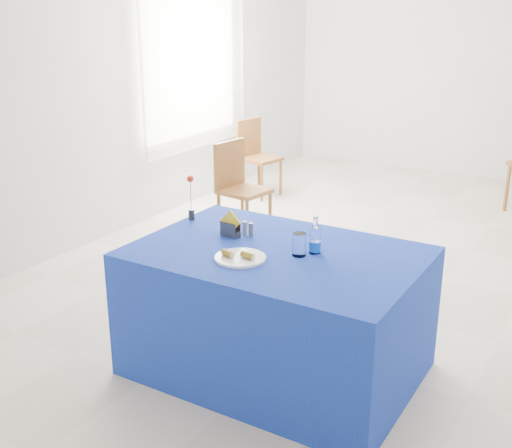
{
  "coord_description": "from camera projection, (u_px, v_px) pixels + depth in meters",
  "views": [
    {
      "loc": [
        1.67,
        -4.77,
        2.06
      ],
      "look_at": [
        -0.06,
        -1.89,
        0.92
      ],
      "focal_mm": 45.0,
      "sensor_mm": 36.0,
      "label": 1
    }
  ],
  "objects": [
    {
      "name": "chair_win_a",
      "position": [
        238.0,
        182.0,
        5.97
      ],
      "size": [
        0.45,
        0.45,
        0.89
      ],
      "rotation": [
        0.0,
        0.0,
        1.44
      ],
      "color": "brown",
      "rests_on": "floor"
    },
    {
      "name": "napkin_holder",
      "position": [
        230.0,
        228.0,
        3.83
      ],
      "size": [
        0.15,
        0.07,
        0.16
      ],
      "color": "#353539",
      "rests_on": "blue_table"
    },
    {
      "name": "blue_table",
      "position": [
        276.0,
        311.0,
        3.73
      ],
      "size": [
        1.6,
        1.1,
        0.76
      ],
      "color": "navy",
      "rests_on": "floor"
    },
    {
      "name": "curtain",
      "position": [
        197.0,
        59.0,
        6.67
      ],
      "size": [
        0.04,
        1.75,
        1.85
      ],
      "primitive_type": "cube",
      "color": "white",
      "rests_on": "room_shell"
    },
    {
      "name": "rose_vase",
      "position": [
        191.0,
        200.0,
        4.09
      ],
      "size": [
        0.04,
        0.04,
        0.29
      ],
      "color": "#242429",
      "rests_on": "blue_table"
    },
    {
      "name": "water_bottle",
      "position": [
        315.0,
        241.0,
        3.56
      ],
      "size": [
        0.07,
        0.07,
        0.21
      ],
      "color": "white",
      "rests_on": "blue_table"
    },
    {
      "name": "banana_pieces",
      "position": [
        238.0,
        254.0,
        3.47
      ],
      "size": [
        0.19,
        0.09,
        0.03
      ],
      "color": "gold",
      "rests_on": "plate"
    },
    {
      "name": "window_pane",
      "position": [
        191.0,
        58.0,
        6.71
      ],
      "size": [
        0.04,
        1.5,
        1.6
      ],
      "primitive_type": "cube",
      "color": "white",
      "rests_on": "room_shell"
    },
    {
      "name": "drinking_glass",
      "position": [
        299.0,
        245.0,
        3.52
      ],
      "size": [
        0.08,
        0.08,
        0.13
      ],
      "primitive_type": "cylinder",
      "color": "white",
      "rests_on": "blue_table"
    },
    {
      "name": "salt_shaker",
      "position": [
        245.0,
        228.0,
        3.85
      ],
      "size": [
        0.03,
        0.03,
        0.08
      ],
      "primitive_type": "cylinder",
      "color": "gray",
      "rests_on": "blue_table"
    },
    {
      "name": "chair_win_b",
      "position": [
        255.0,
        152.0,
        7.28
      ],
      "size": [
        0.45,
        0.45,
        0.87
      ],
      "rotation": [
        0.0,
        0.0,
        1.39
      ],
      "color": "brown",
      "rests_on": "floor"
    },
    {
      "name": "floor",
      "position": [
        379.0,
        267.0,
        5.35
      ],
      "size": [
        7.0,
        7.0,
        0.0
      ],
      "primitive_type": "plane",
      "color": "beige",
      "rests_on": "ground"
    },
    {
      "name": "plate",
      "position": [
        240.0,
        258.0,
        3.49
      ],
      "size": [
        0.28,
        0.28,
        0.01
      ],
      "primitive_type": "cylinder",
      "color": "white",
      "rests_on": "blue_table"
    },
    {
      "name": "pepper_shaker",
      "position": [
        251.0,
        230.0,
        3.82
      ],
      "size": [
        0.03,
        0.03,
        0.08
      ],
      "primitive_type": "cylinder",
      "color": "slate",
      "rests_on": "blue_table"
    },
    {
      "name": "room_shell",
      "position": [
        393.0,
        51.0,
        4.79
      ],
      "size": [
        7.0,
        7.0,
        7.0
      ],
      "color": "silver",
      "rests_on": "ground"
    }
  ]
}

